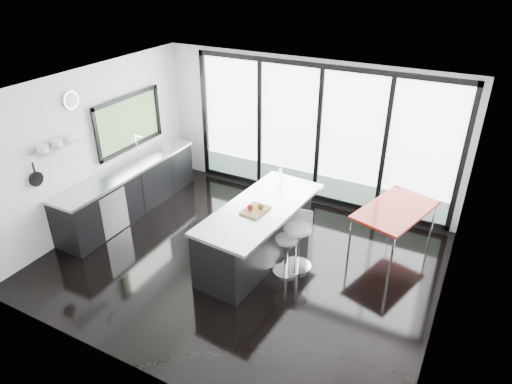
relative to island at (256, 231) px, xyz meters
The scene contains 11 objects.
floor 0.56m from the island, 130.91° to the right, with size 6.00×5.00×0.00m, color black.
ceiling 2.31m from the island, 130.91° to the right, with size 6.00×5.00×0.00m, color white.
wall_back 2.40m from the island, 87.33° to the left, with size 6.00×0.09×2.80m.
wall_front 2.84m from the island, 93.52° to the right, with size 6.00×0.00×2.80m, color silver.
wall_left 3.32m from the island, behind, with size 0.26×5.00×2.80m.
wall_right 2.98m from the island, ahead, with size 0.00×5.00×2.80m, color silver.
counter_cabinets 2.85m from the island, behind, with size 0.69×3.24×1.36m.
island is the anchor object (origin of this frame).
bar_stool_near 0.63m from the island, 12.83° to the right, with size 0.40×0.40×0.64m, color silver.
bar_stool_far 0.70m from the island, ahead, with size 0.47×0.47×0.75m, color silver.
red_table 2.27m from the island, 33.49° to the left, with size 0.85×1.48×0.79m, color maroon.
Camera 1 is at (3.03, -5.25, 4.52)m, focal length 32.00 mm.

